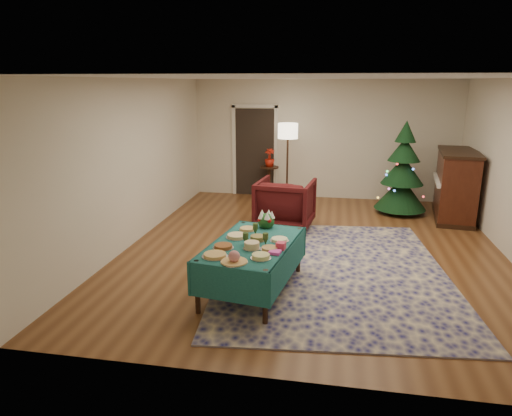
% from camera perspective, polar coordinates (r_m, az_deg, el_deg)
% --- Properties ---
extents(room_shell, '(7.00, 7.00, 7.00)m').
position_cam_1_polar(room_shell, '(7.22, 7.44, 5.09)').
color(room_shell, '#593319').
rests_on(room_shell, ground).
extents(doorway, '(1.08, 0.04, 2.16)m').
position_cam_1_polar(doorway, '(10.86, -0.15, 7.33)').
color(doorway, black).
rests_on(doorway, ground).
extents(rug, '(3.58, 4.48, 0.02)m').
position_cam_1_polar(rug, '(6.74, 9.45, -7.67)').
color(rug, '#161653').
rests_on(rug, ground).
extents(buffet_table, '(1.25, 1.84, 0.66)m').
position_cam_1_polar(buffet_table, '(5.85, -0.40, -5.60)').
color(buffet_table, black).
rests_on(buffet_table, ground).
extents(platter_0, '(0.31, 0.31, 0.04)m').
position_cam_1_polar(platter_0, '(5.37, -5.16, -5.91)').
color(platter_0, silver).
rests_on(platter_0, buffet_table).
extents(platter_1, '(0.31, 0.31, 0.14)m').
position_cam_1_polar(platter_1, '(5.18, -2.75, -6.27)').
color(platter_1, silver).
rests_on(platter_1, buffet_table).
extents(platter_2, '(0.24, 0.24, 0.05)m').
position_cam_1_polar(platter_2, '(5.29, 0.60, -6.09)').
color(platter_2, silver).
rests_on(platter_2, buffet_table).
extents(platter_3, '(0.26, 0.26, 0.05)m').
position_cam_1_polar(platter_3, '(5.63, -4.12, -4.83)').
color(platter_3, silver).
rests_on(platter_3, buffet_table).
extents(platter_4, '(0.22, 0.22, 0.09)m').
position_cam_1_polar(platter_4, '(5.58, -0.53, -4.72)').
color(platter_4, silver).
rests_on(platter_4, buffet_table).
extents(platter_5, '(0.23, 0.23, 0.04)m').
position_cam_1_polar(platter_5, '(5.56, 1.70, -5.09)').
color(platter_5, silver).
rests_on(platter_5, buffet_table).
extents(platter_6, '(0.29, 0.29, 0.05)m').
position_cam_1_polar(platter_6, '(5.99, -2.41, -3.54)').
color(platter_6, silver).
rests_on(platter_6, buffet_table).
extents(platter_7, '(0.22, 0.22, 0.06)m').
position_cam_1_polar(platter_7, '(5.88, 0.23, -3.80)').
color(platter_7, silver).
rests_on(platter_7, buffet_table).
extents(platter_8, '(0.24, 0.24, 0.04)m').
position_cam_1_polar(platter_8, '(5.88, 2.95, -3.98)').
color(platter_8, silver).
rests_on(platter_8, buffet_table).
extents(platter_9, '(0.24, 0.24, 0.04)m').
position_cam_1_polar(platter_9, '(6.28, -1.06, -2.65)').
color(platter_9, silver).
rests_on(platter_9, buffet_table).
extents(goblet_0, '(0.07, 0.07, 0.16)m').
position_cam_1_polar(goblet_0, '(6.09, -0.08, -2.60)').
color(goblet_0, '#2D471E').
rests_on(goblet_0, buffet_table).
extents(goblet_1, '(0.07, 0.07, 0.16)m').
position_cam_1_polar(goblet_1, '(5.71, 1.21, -3.86)').
color(goblet_1, '#2D471E').
rests_on(goblet_1, buffet_table).
extents(goblet_2, '(0.07, 0.07, 0.16)m').
position_cam_1_polar(goblet_2, '(5.72, -1.31, -3.80)').
color(goblet_2, '#2D471E').
rests_on(goblet_2, buffet_table).
extents(napkin_stack, '(0.15, 0.15, 0.04)m').
position_cam_1_polar(napkin_stack, '(5.45, 2.38, -5.53)').
color(napkin_stack, '#EA41B6').
rests_on(napkin_stack, buffet_table).
extents(gift_box, '(0.12, 0.12, 0.09)m').
position_cam_1_polar(gift_box, '(5.59, 3.13, -4.73)').
color(gift_box, '#DF3E5B').
rests_on(gift_box, buffet_table).
extents(centerpiece, '(0.24, 0.24, 0.27)m').
position_cam_1_polar(centerpiece, '(6.38, 1.29, -1.45)').
color(centerpiece, '#1E4C1E').
rests_on(centerpiece, buffet_table).
extents(armchair, '(1.09, 1.04, 1.02)m').
position_cam_1_polar(armchair, '(8.43, 3.68, 0.82)').
color(armchair, '#3D0D0E').
rests_on(armchair, ground).
extents(floor_lamp, '(0.43, 0.43, 1.78)m').
position_cam_1_polar(floor_lamp, '(9.98, 4.00, 8.98)').
color(floor_lamp, '#A57F3F').
rests_on(floor_lamp, ground).
extents(side_table, '(0.42, 0.42, 0.76)m').
position_cam_1_polar(side_table, '(10.61, 1.68, 3.14)').
color(side_table, black).
rests_on(side_table, ground).
extents(potted_plant, '(0.23, 0.41, 0.23)m').
position_cam_1_polar(potted_plant, '(10.51, 1.70, 5.82)').
color(potted_plant, '#A8190C').
rests_on(potted_plant, side_table).
extents(christmas_tree, '(1.06, 1.06, 1.90)m').
position_cam_1_polar(christmas_tree, '(9.80, 17.85, 4.26)').
color(christmas_tree, black).
rests_on(christmas_tree, ground).
extents(piano, '(0.92, 1.65, 1.36)m').
position_cam_1_polar(piano, '(9.79, 23.68, 2.54)').
color(piano, black).
rests_on(piano, ground).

